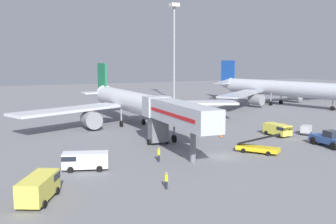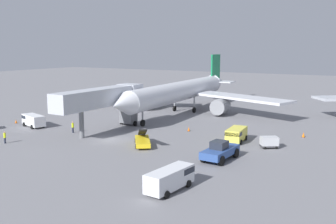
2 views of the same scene
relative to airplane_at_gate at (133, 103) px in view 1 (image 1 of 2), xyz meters
name	(u,v)px [view 1 (image 1 of 2)]	position (x,y,z in m)	size (l,w,h in m)	color
ground_plane	(221,157)	(2.34, -26.23, -4.19)	(300.00, 300.00, 0.00)	slate
airplane_at_gate	(133,103)	(0.00, 0.00, 0.00)	(43.83, 47.34, 11.26)	silver
jet_bridge	(175,114)	(-2.06, -21.90, 0.91)	(3.60, 17.94, 6.88)	#B2B7C1
pushback_tug	(330,139)	(19.38, -27.54, -3.13)	(2.91, 6.15, 2.31)	#2D4C8E
belt_loader_truck	(258,147)	(7.84, -26.45, -3.46)	(4.74, 5.55, 2.81)	yellow
service_van_far_right	(84,160)	(-14.69, -25.07, -3.05)	(5.37, 3.37, 1.98)	white
service_van_rear_right	(39,186)	(-20.39, -33.01, -2.94)	(4.34, 5.83, 2.19)	#E5DB4C
service_van_far_center	(278,129)	(17.92, -18.25, -3.10)	(2.57, 4.68, 1.89)	#E5DB4C
baggage_cart_mid_left	(306,130)	(22.83, -19.28, -3.37)	(2.58, 2.38, 1.49)	#38383D
ground_crew_worker_foreground	(159,154)	(-5.77, -25.24, -3.27)	(0.45, 0.45, 1.75)	#1E2333
ground_crew_worker_midground	(166,180)	(-9.07, -34.85, -3.32)	(0.43, 0.43, 1.65)	#1E2333
safety_cone_alpha	(221,135)	(9.09, -15.33, -3.86)	(0.44, 0.44, 0.68)	black
safety_cone_bravo	(37,171)	(-19.66, -24.50, -3.86)	(0.44, 0.44, 0.68)	black
safety_cone_charlie	(283,124)	(25.46, -10.65, -3.83)	(0.48, 0.48, 0.73)	black
airplane_background	(278,89)	(46.00, 15.93, 0.15)	(46.44, 44.80, 11.68)	#B7BCC6
apron_light_mast	(174,35)	(25.86, 37.54, 14.89)	(2.40, 2.40, 27.86)	#93969B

